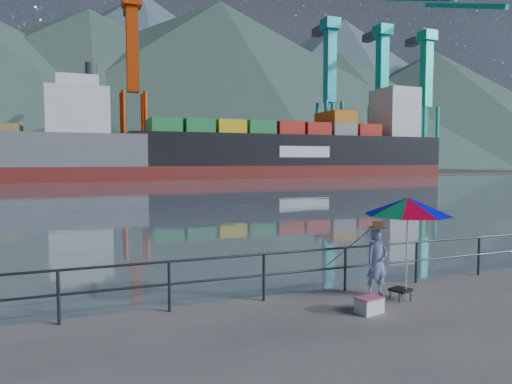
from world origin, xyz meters
TOP-DOWN VIEW (x-y plane):
  - harbor_water at (0.00, 130.00)m, footprint 500.00×280.00m
  - far_dock at (10.00, 93.00)m, footprint 200.00×40.00m
  - guardrail at (0.00, 1.70)m, footprint 22.00×0.06m
  - mountains at (38.82, 207.75)m, footprint 600.00×332.80m
  - port_cranes at (31.00, 84.00)m, footprint 116.00×28.00m
  - container_stacks at (38.17, 93.43)m, footprint 58.00×5.40m
  - fisherman at (1.43, 1.11)m, footprint 0.57×0.40m
  - beach_umbrella at (1.82, 0.61)m, footprint 1.83×1.83m
  - folding_stool at (1.74, 0.69)m, footprint 0.48×0.48m
  - cooler_bag at (0.64, 0.24)m, footprint 0.56×0.43m
  - fishing_rod at (1.38, 2.17)m, footprint 0.16×1.87m
  - container_ship at (34.70, 71.68)m, footprint 60.98×10.16m

SIDE VIEW (x-z plane):
  - harbor_water at x=0.00m, z-range 0.00..0.00m
  - far_dock at x=10.00m, z-range -0.20..0.20m
  - fishing_rod at x=1.38m, z-range -0.66..0.66m
  - folding_stool at x=1.74m, z-range 0.01..0.26m
  - cooler_bag at x=0.64m, z-range 0.00..0.29m
  - guardrail at x=0.00m, z-range 0.01..1.03m
  - fisherman at x=1.43m, z-range 0.00..1.50m
  - beach_umbrella at x=1.82m, z-range 0.91..3.12m
  - container_stacks at x=38.17m, z-range -0.56..7.24m
  - container_ship at x=34.70m, z-range -3.23..14.87m
  - port_cranes at x=31.00m, z-range -3.20..35.20m
  - mountains at x=38.82m, z-range -4.45..75.55m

